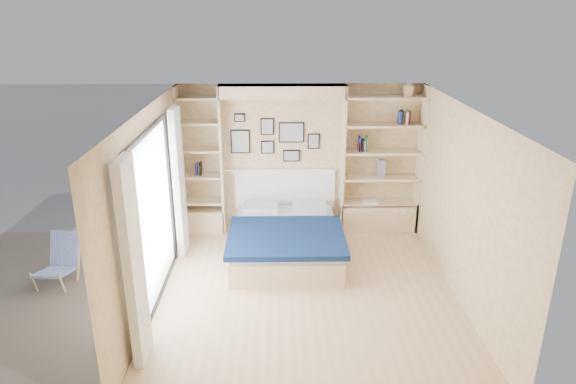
{
  "coord_description": "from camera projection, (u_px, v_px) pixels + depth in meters",
  "views": [
    {
      "loc": [
        -0.36,
        -6.08,
        3.69
      ],
      "look_at": [
        -0.23,
        0.9,
        1.13
      ],
      "focal_mm": 32.0,
      "sensor_mm": 36.0,
      "label": 1
    }
  ],
  "objects": [
    {
      "name": "room_shell",
      "position": [
        277.0,
        182.0,
        8.03
      ],
      "size": [
        4.5,
        4.5,
        4.5
      ],
      "color": "beige",
      "rests_on": "ground"
    },
    {
      "name": "ground",
      "position": [
        306.0,
        293.0,
        6.98
      ],
      "size": [
        4.5,
        4.5,
        0.0
      ],
      "primitive_type": "plane",
      "color": "tan",
      "rests_on": "ground"
    },
    {
      "name": "deck",
      "position": [
        40.0,
        295.0,
        6.92
      ],
      "size": [
        3.2,
        4.0,
        0.05
      ],
      "primitive_type": "cube",
      "color": "#766857",
      "rests_on": "ground"
    },
    {
      "name": "photo_gallery",
      "position": [
        273.0,
        138.0,
        8.51
      ],
      "size": [
        1.48,
        0.02,
        0.82
      ],
      "color": "black",
      "rests_on": "ground"
    },
    {
      "name": "reading_lamps",
      "position": [
        283.0,
        171.0,
        8.47
      ],
      "size": [
        1.92,
        0.12,
        0.15
      ],
      "color": "silver",
      "rests_on": "ground"
    },
    {
      "name": "shelf_decor",
      "position": [
        368.0,
        135.0,
        8.36
      ],
      "size": [
        3.54,
        0.23,
        2.03
      ],
      "color": "#A51E1E",
      "rests_on": "ground"
    },
    {
      "name": "deck_chair",
      "position": [
        59.0,
        261.0,
        7.13
      ],
      "size": [
        0.5,
        0.75,
        0.71
      ],
      "rotation": [
        0.0,
        0.0,
        -0.11
      ],
      "color": "tan",
      "rests_on": "ground"
    },
    {
      "name": "bed",
      "position": [
        286.0,
        239.0,
        7.94
      ],
      "size": [
        1.71,
        2.17,
        1.07
      ],
      "color": "beige",
      "rests_on": "ground"
    }
  ]
}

